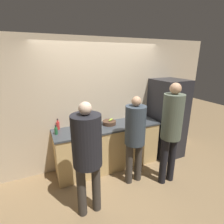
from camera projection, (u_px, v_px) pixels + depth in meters
The scene contains 12 objects.
ground_plane at pixel (115, 175), 3.46m from camera, with size 14.00×14.00×0.00m, color #8C704C.
wall_back at pixel (102, 104), 3.65m from camera, with size 5.20×0.06×2.60m.
counter at pixel (108, 146), 3.63m from camera, with size 2.14×0.64×0.92m.
refrigerator at pixel (167, 118), 4.01m from camera, with size 0.65×0.74×1.77m.
person_left at pixel (87, 149), 2.34m from camera, with size 0.40×0.40×1.71m.
person_center at pixel (135, 133), 3.02m from camera, with size 0.35×0.35×1.62m.
person_right at pixel (171, 126), 2.97m from camera, with size 0.34×0.34×1.85m.
fruit_bowl at pixel (109, 123), 3.55m from camera, with size 0.27×0.27×0.12m.
utensil_crock at pixel (76, 125), 3.38m from camera, with size 0.11×0.11×0.25m.
bottle_green at pixel (56, 131), 3.09m from camera, with size 0.06×0.06×0.17m.
bottle_red at pixel (58, 125), 3.30m from camera, with size 0.06×0.06×0.21m.
cup_red at pixel (76, 130), 3.16m from camera, with size 0.08×0.08×0.10m.
Camera 1 is at (-1.26, -2.64, 2.23)m, focal length 28.00 mm.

